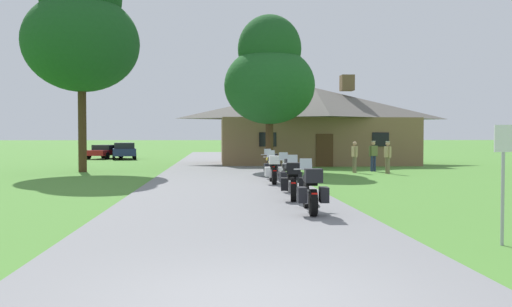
{
  "coord_description": "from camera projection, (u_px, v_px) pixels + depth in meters",
  "views": [
    {
      "loc": [
        -0.4,
        -5.87,
        1.94
      ],
      "look_at": [
        1.36,
        17.64,
        1.18
      ],
      "focal_mm": 37.29,
      "sensor_mm": 36.0,
      "label": 1
    }
  ],
  "objects": [
    {
      "name": "asphalt_driveway",
      "position": [
        225.0,
        179.0,
        23.88
      ],
      "size": [
        6.4,
        80.0,
        0.06
      ],
      "primitive_type": "cube",
      "color": "slate",
      "rests_on": "ground"
    },
    {
      "name": "parked_navy_suv_far_left",
      "position": [
        124.0,
        150.0,
        45.11
      ],
      "size": [
        2.67,
        4.86,
        1.4
      ],
      "rotation": [
        0.0,
        0.0,
        0.19
      ],
      "color": "navy",
      "rests_on": "ground"
    },
    {
      "name": "motorcycle_yellow_fourth_in_row",
      "position": [
        273.0,
        170.0,
        21.16
      ],
      "size": [
        0.73,
        2.08,
        1.3
      ],
      "rotation": [
        0.0,
        0.0,
        -0.02
      ],
      "color": "black",
      "rests_on": "asphalt_driveway"
    },
    {
      "name": "ground_plane",
      "position": [
        224.0,
        176.0,
        25.87
      ],
      "size": [
        500.0,
        500.0,
        0.0
      ],
      "primitive_type": "plane",
      "color": "#4C8433"
    },
    {
      "name": "motorcycle_black_nearest_to_camera",
      "position": [
        311.0,
        191.0,
        12.95
      ],
      "size": [
        0.77,
        2.08,
        1.3
      ],
      "rotation": [
        0.0,
        0.0,
        -0.05
      ],
      "color": "black",
      "rests_on": "asphalt_driveway"
    },
    {
      "name": "motorcycle_yellow_farthest_in_row",
      "position": [
        271.0,
        166.0,
        23.82
      ],
      "size": [
        0.77,
        2.08,
        1.3
      ],
      "rotation": [
        0.0,
        0.0,
        0.05
      ],
      "color": "black",
      "rests_on": "asphalt_driveway"
    },
    {
      "name": "parked_red_sedan_far_left",
      "position": [
        105.0,
        151.0,
        45.98
      ],
      "size": [
        2.93,
        4.55,
        1.2
      ],
      "rotation": [
        0.0,
        0.0,
        -0.28
      ],
      "color": "maroon",
      "rests_on": "ground"
    },
    {
      "name": "bystander_olive_shirt_beside_signpost",
      "position": [
        373.0,
        154.0,
        29.36
      ],
      "size": [
        0.53,
        0.31,
        1.69
      ],
      "rotation": [
        0.0,
        0.0,
        3.42
      ],
      "color": "navy",
      "rests_on": "ground"
    },
    {
      "name": "stone_lodge",
      "position": [
        314.0,
        125.0,
        37.41
      ],
      "size": [
        13.77,
        7.63,
        6.26
      ],
      "color": "brown",
      "rests_on": "ground"
    },
    {
      "name": "tree_left_near",
      "position": [
        81.0,
        29.0,
        28.62
      ],
      "size": [
        6.19,
        6.19,
        11.77
      ],
      "color": "#422D19",
      "rests_on": "ground"
    },
    {
      "name": "motorcycle_black_third_in_row",
      "position": [
        288.0,
        175.0,
        18.33
      ],
      "size": [
        0.75,
        2.08,
        1.3
      ],
      "rotation": [
        0.0,
        0.0,
        0.04
      ],
      "color": "black",
      "rests_on": "asphalt_driveway"
    },
    {
      "name": "motorcycle_black_second_in_row",
      "position": [
        293.0,
        181.0,
        15.75
      ],
      "size": [
        0.88,
        2.08,
        1.3
      ],
      "rotation": [
        0.0,
        0.0,
        -0.12
      ],
      "color": "black",
      "rests_on": "asphalt_driveway"
    },
    {
      "name": "metal_signpost_roadside",
      "position": [
        503.0,
        169.0,
        9.39
      ],
      "size": [
        0.36,
        0.06,
        2.14
      ],
      "color": "#9EA0A5",
      "rests_on": "ground"
    },
    {
      "name": "bystander_tan_shirt_near_lodge",
      "position": [
        355.0,
        155.0,
        28.21
      ],
      "size": [
        0.26,
        0.55,
        1.67
      ],
      "rotation": [
        0.0,
        0.0,
        4.83
      ],
      "color": "#75664C",
      "rests_on": "ground"
    },
    {
      "name": "bystander_tan_shirt_by_tree",
      "position": [
        388.0,
        155.0,
        27.47
      ],
      "size": [
        0.29,
        0.54,
        1.69
      ],
      "rotation": [
        0.0,
        0.0,
        1.79
      ],
      "color": "#75664C",
      "rests_on": "ground"
    },
    {
      "name": "tree_by_lodge_front",
      "position": [
        269.0,
        75.0,
        29.8
      ],
      "size": [
        5.09,
        5.09,
        8.74
      ],
      "color": "#422D19",
      "rests_on": "ground"
    }
  ]
}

